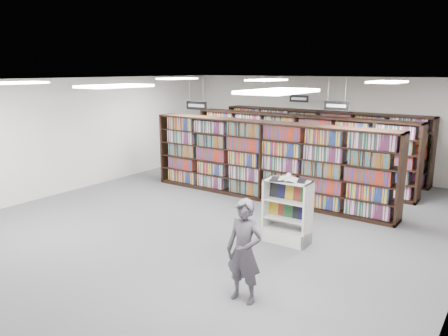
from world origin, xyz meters
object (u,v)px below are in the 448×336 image
Objects in this scene: open_book at (288,179)px; bookshelf_row_near at (265,161)px; endcap_display at (288,220)px; shopper at (244,251)px.

bookshelf_row_near is at bearing 110.11° from open_book.
bookshelf_row_near is 5.40× the size of endcap_display.
shopper is (0.52, -2.43, -0.53)m from open_book.
bookshelf_row_near is 8.96× the size of open_book.
shopper is at bearing -95.98° from open_book.
endcap_display is 1.66× the size of open_book.
bookshelf_row_near is at bearing 114.47° from shopper.
shopper reaches higher than endcap_display.
shopper reaches higher than open_book.
bookshelf_row_near is 3.06m from endcap_display.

